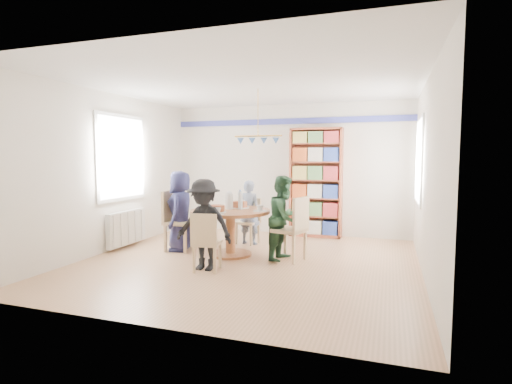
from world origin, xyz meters
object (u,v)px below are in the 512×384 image
at_px(radiator, 127,228).
at_px(person_far, 249,212).
at_px(dining_table, 230,222).
at_px(person_near, 204,225).
at_px(person_left, 181,211).
at_px(person_right, 284,218).
at_px(chair_left, 175,218).
at_px(chair_near, 206,240).
at_px(chair_right, 294,226).
at_px(chair_far, 250,218).
at_px(bookshelf, 316,184).

distance_m(radiator, person_far, 2.22).
distance_m(dining_table, person_near, 0.92).
bearing_deg(person_left, person_right, 76.18).
xyz_separation_m(chair_left, person_far, (1.04, 0.87, 0.02)).
distance_m(person_right, person_near, 1.31).
distance_m(person_left, person_right, 1.85).
distance_m(radiator, dining_table, 2.01).
bearing_deg(person_right, person_left, 97.22).
height_order(chair_left, chair_near, chair_left).
bearing_deg(person_far, chair_right, 144.14).
distance_m(dining_table, person_left, 0.95).
bearing_deg(chair_right, person_far, 138.99).
height_order(radiator, chair_near, chair_near).
xyz_separation_m(chair_far, chair_near, (0.06, -2.00, -0.00)).
bearing_deg(bookshelf, person_left, -135.27).
bearing_deg(chair_far, person_left, -134.23).
bearing_deg(person_right, person_near, 142.78).
bearing_deg(chair_far, dining_table, -89.11).
bearing_deg(chair_left, radiator, -176.75).
height_order(person_near, bookshelf, bookshelf).
xyz_separation_m(person_far, person_near, (-0.04, -1.81, 0.06)).
relative_size(person_left, person_right, 1.04).
distance_m(chair_near, person_right, 1.35).
relative_size(chair_near, person_far, 0.70).
xyz_separation_m(chair_near, person_right, (0.86, 1.02, 0.20)).
relative_size(chair_left, person_far, 0.87).
bearing_deg(bookshelf, person_right, -94.02).
bearing_deg(person_far, person_near, 93.96).
xyz_separation_m(chair_far, person_left, (-0.92, -0.95, 0.22)).
height_order(chair_right, person_right, person_right).
distance_m(person_right, person_far, 1.26).
relative_size(chair_left, person_left, 0.75).
bearing_deg(chair_right, chair_left, 178.44).
bearing_deg(bookshelf, chair_right, -89.09).
height_order(radiator, person_right, person_right).
height_order(radiator, chair_far, chair_far).
bearing_deg(bookshelf, person_far, -132.97).
relative_size(dining_table, chair_left, 1.25).
relative_size(chair_far, person_right, 0.64).
height_order(chair_right, person_far, person_far).
bearing_deg(person_left, chair_left, -90.77).
xyz_separation_m(radiator, person_near, (1.97, -0.88, 0.30)).
relative_size(chair_far, person_left, 0.61).
xyz_separation_m(chair_near, bookshelf, (1.00, 3.02, 0.62)).
xyz_separation_m(person_right, person_near, (-0.93, -0.92, -0.01)).
distance_m(chair_left, bookshelf, 2.92).
height_order(radiator, chair_right, chair_right).
height_order(dining_table, chair_right, chair_right).
bearing_deg(radiator, dining_table, 1.00).
distance_m(chair_right, person_right, 0.21).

